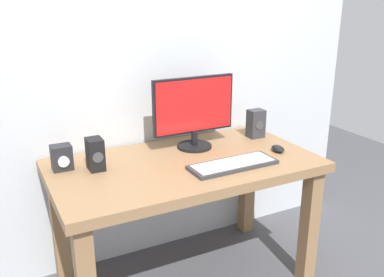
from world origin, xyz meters
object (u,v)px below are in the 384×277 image
object	(u,v)px
mouse	(278,149)
speaker_right	(256,124)
desk	(185,181)
audio_controller	(62,158)
monitor	(194,111)
keyboard_primary	(233,165)
speaker_left	(95,154)

from	to	relation	value
mouse	speaker_right	bearing A→B (deg)	91.37
desk	audio_controller	size ratio (longest dim) A/B	10.95
audio_controller	monitor	bearing A→B (deg)	-0.36
monitor	mouse	bearing A→B (deg)	-36.21
speaker_right	audio_controller	size ratio (longest dim) A/B	1.36
desk	audio_controller	distance (m)	0.64
keyboard_primary	speaker_right	size ratio (longest dim) A/B	2.71
monitor	speaker_left	distance (m)	0.60
keyboard_primary	speaker_left	xyz separation A→B (m)	(-0.63, 0.28, 0.07)
keyboard_primary	monitor	bearing A→B (deg)	96.97
speaker_right	speaker_left	world-z (taller)	speaker_right
desk	audio_controller	bearing A→B (deg)	162.88
keyboard_primary	mouse	size ratio (longest dim) A/B	4.91
monitor	speaker_right	distance (m)	0.44
mouse	speaker_right	distance (m)	0.28
monitor	speaker_left	world-z (taller)	monitor
desk	speaker_left	xyz separation A→B (m)	(-0.44, 0.11, 0.19)
desk	speaker_right	xyz separation A→B (m)	(0.56, 0.17, 0.20)
speaker_right	desk	bearing A→B (deg)	-163.58
desk	keyboard_primary	bearing A→B (deg)	-42.73
speaker_right	mouse	bearing A→B (deg)	-97.92
audio_controller	keyboard_primary	bearing A→B (deg)	-24.57
keyboard_primary	audio_controller	distance (m)	0.86
monitor	speaker_left	bearing A→B (deg)	-173.12
monitor	keyboard_primary	xyz separation A→B (m)	(0.04, -0.35, -0.20)
monitor	keyboard_primary	size ratio (longest dim) A/B	1.05
desk	keyboard_primary	size ratio (longest dim) A/B	2.98
monitor	mouse	size ratio (longest dim) A/B	5.15
desk	monitor	size ratio (longest dim) A/B	2.84
monitor	speaker_right	world-z (taller)	monitor
speaker_right	audio_controller	bearing A→B (deg)	179.27
desk	monitor	xyz separation A→B (m)	(0.15, 0.18, 0.33)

